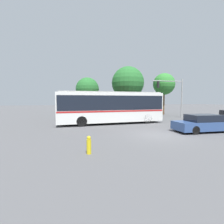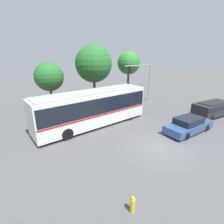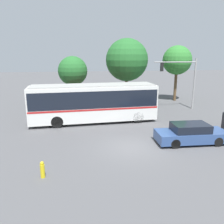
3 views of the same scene
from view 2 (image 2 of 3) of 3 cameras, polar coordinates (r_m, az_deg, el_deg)
The scene contains 10 objects.
ground_plane at distance 13.38m, azimuth 15.39°, elevation -11.20°, with size 140.00×140.00×0.00m, color #4C4C4F.
city_bus at distance 15.89m, azimuth -6.51°, elevation 1.88°, with size 11.28×3.24×3.38m.
sedan_foreground at distance 16.33m, azimuth 24.68°, elevation -4.07°, with size 4.89×1.97×1.38m.
suv_left_lane at distance 21.55m, azimuth 31.01°, elevation 1.18°, with size 4.82×2.43×1.65m.
traffic_light_pole at distance 24.30m, azimuth 10.73°, elevation 11.91°, with size 4.76×0.24×5.54m.
flowering_hedge at distance 20.64m, azimuth -11.81°, elevation 2.03°, with size 8.26×1.24×1.35m.
street_tree_left at distance 21.24m, azimuth -20.67°, elevation 11.15°, with size 3.36×3.36×5.77m.
street_tree_centre at distance 24.59m, azimuth -6.30°, elevation 15.96°, with size 5.17×5.17×7.86m.
street_tree_right at distance 28.44m, azimuth 5.71°, elevation 16.27°, with size 3.67×3.67×7.07m.
fire_hydrant at distance 8.37m, azimuth 7.06°, elevation -28.86°, with size 0.22×0.22×0.86m.
Camera 2 is at (-9.21, -7.10, 6.62)m, focal length 26.79 mm.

